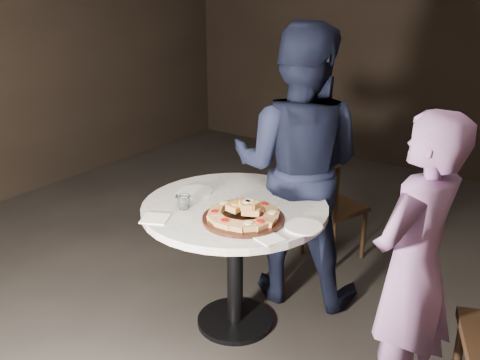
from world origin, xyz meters
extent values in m
plane|color=black|center=(0.00, 0.00, 0.00)|extent=(7.00, 7.00, 0.00)
cylinder|color=black|center=(-0.12, 0.13, 0.02)|extent=(0.55, 0.55, 0.03)
cylinder|color=black|center=(-0.12, 0.13, 0.39)|extent=(0.11, 0.11, 0.71)
cylinder|color=silver|center=(-0.12, 0.13, 0.75)|extent=(1.24, 1.24, 0.04)
cylinder|color=black|center=(0.04, -0.01, 0.78)|extent=(0.55, 0.55, 0.02)
cube|color=#AB7842|center=(0.17, -0.07, 0.81)|extent=(0.09, 0.10, 0.04)
cylinder|color=#B7150E|center=(0.17, -0.07, 0.83)|extent=(0.05, 0.05, 0.01)
cube|color=#AB7842|center=(0.18, -0.01, 0.81)|extent=(0.09, 0.10, 0.04)
cube|color=#AB7842|center=(0.17, 0.05, 0.81)|extent=(0.10, 0.11, 0.04)
cylinder|color=beige|center=(0.17, 0.05, 0.83)|extent=(0.06, 0.06, 0.01)
cube|color=#AB7842|center=(0.13, 0.10, 0.81)|extent=(0.11, 0.11, 0.04)
cube|color=#AB7842|center=(0.07, 0.13, 0.81)|extent=(0.11, 0.10, 0.04)
cylinder|color=#B7150E|center=(0.07, 0.13, 0.83)|extent=(0.05, 0.05, 0.01)
cube|color=#AB7842|center=(0.01, 0.13, 0.81)|extent=(0.11, 0.09, 0.04)
cube|color=#AB7842|center=(-0.04, 0.11, 0.81)|extent=(0.11, 0.10, 0.04)
cylinder|color=#B7150E|center=(-0.04, 0.11, 0.83)|extent=(0.05, 0.05, 0.01)
cube|color=#AB7842|center=(-0.09, 0.07, 0.81)|extent=(0.10, 0.11, 0.04)
cube|color=#AB7842|center=(-0.11, 0.01, 0.81)|extent=(0.08, 0.10, 0.04)
cylinder|color=beige|center=(-0.11, 0.01, 0.83)|extent=(0.05, 0.05, 0.01)
cube|color=#AB7842|center=(-0.11, -0.05, 0.81)|extent=(0.10, 0.11, 0.04)
cube|color=#AB7842|center=(-0.08, -0.11, 0.81)|extent=(0.10, 0.11, 0.04)
cylinder|color=#B7150E|center=(-0.08, -0.11, 0.83)|extent=(0.06, 0.06, 0.01)
cube|color=#AB7842|center=(-0.03, -0.14, 0.81)|extent=(0.11, 0.10, 0.04)
cube|color=#AB7842|center=(0.03, -0.16, 0.81)|extent=(0.09, 0.07, 0.04)
cylinder|color=#B7150E|center=(0.03, -0.16, 0.83)|extent=(0.04, 0.04, 0.01)
cube|color=#AB7842|center=(0.09, -0.15, 0.81)|extent=(0.10, 0.09, 0.04)
cube|color=#AB7842|center=(0.14, -0.12, 0.81)|extent=(0.11, 0.11, 0.04)
cylinder|color=beige|center=(0.14, -0.12, 0.83)|extent=(0.06, 0.06, 0.01)
cube|color=#AB7842|center=(0.08, -0.01, 0.84)|extent=(0.11, 0.10, 0.03)
cylinder|color=#2D6B1E|center=(0.08, -0.01, 0.86)|extent=(0.06, 0.06, 0.01)
cube|color=#AB7842|center=(0.03, 0.03, 0.84)|extent=(0.09, 0.07, 0.04)
cylinder|color=beige|center=(0.03, 0.03, 0.86)|extent=(0.04, 0.04, 0.01)
cube|color=#AB7842|center=(-0.01, -0.01, 0.84)|extent=(0.07, 0.09, 0.04)
cylinder|color=orange|center=(-0.01, -0.01, 0.86)|extent=(0.04, 0.04, 0.01)
cube|color=#AB7842|center=(0.07, 0.00, 0.87)|extent=(0.10, 0.08, 0.04)
cylinder|color=beige|center=(0.07, 0.00, 0.89)|extent=(0.05, 0.05, 0.01)
cube|color=#AB7842|center=(0.06, -0.02, 0.87)|extent=(0.11, 0.11, 0.04)
cylinder|color=beige|center=(0.06, -0.02, 0.89)|extent=(0.06, 0.06, 0.01)
cylinder|color=white|center=(-0.41, 0.14, 0.78)|extent=(0.24, 0.24, 0.01)
cylinder|color=white|center=(0.33, 0.09, 0.78)|extent=(0.19, 0.19, 0.01)
imported|color=silver|center=(-0.31, -0.08, 0.81)|extent=(0.09, 0.09, 0.08)
cube|color=white|center=(-0.35, -0.27, 0.78)|extent=(0.18, 0.18, 0.01)
cube|color=white|center=(0.26, -0.12, 0.78)|extent=(0.15, 0.15, 0.01)
cube|color=black|center=(-0.02, 1.22, 0.39)|extent=(0.46, 0.46, 0.03)
cube|color=black|center=(-0.08, 1.05, 0.59)|extent=(0.36, 0.15, 0.39)
cylinder|color=black|center=(0.18, 1.32, 0.20)|extent=(0.04, 0.04, 0.39)
cylinder|color=black|center=(-0.12, 1.42, 0.20)|extent=(0.04, 0.04, 0.39)
cylinder|color=black|center=(0.08, 1.02, 0.20)|extent=(0.04, 0.04, 0.39)
cylinder|color=black|center=(-0.22, 1.12, 0.20)|extent=(0.04, 0.04, 0.39)
imported|color=black|center=(-0.02, 0.64, 0.87)|extent=(0.99, 0.87, 1.73)
imported|color=#825D92|center=(0.89, 0.09, 0.73)|extent=(0.47, 0.60, 1.46)
camera|label=1|loc=(1.47, -2.07, 1.94)|focal=40.00mm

